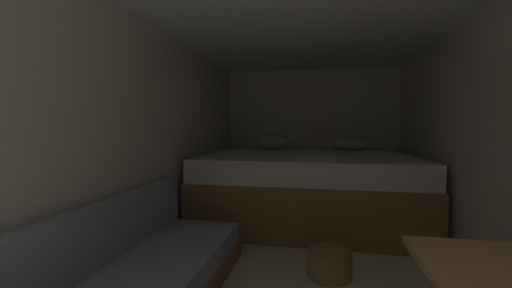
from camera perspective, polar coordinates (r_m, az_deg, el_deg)
The scene contains 7 objects.
ground_plane at distance 2.72m, azimuth 7.98°, elevation -22.28°, with size 7.13×7.13×0.00m, color beige.
wall_back at distance 5.05m, azimuth 9.82°, elevation 1.54°, with size 2.73×0.05×2.06m, color beige.
wall_left at distance 2.87m, azimuth -19.62°, elevation 0.21°, with size 0.05×5.13×2.06m, color beige.
wall_right at distance 2.74m, azimuth 37.40°, elevation -0.39°, with size 0.05×5.13×2.06m, color beige.
ceiling_slab at distance 2.63m, azimuth 8.36°, elevation 23.56°, with size 2.73×5.13×0.05m, color white.
bed at distance 4.07m, azimuth 9.33°, elevation -7.51°, with size 2.51×1.98×1.03m.
wicker_basket at distance 2.68m, azimuth 13.14°, elevation -20.29°, with size 0.34×0.34×0.21m.
Camera 1 is at (0.14, -0.41, 1.17)m, focal length 22.13 mm.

